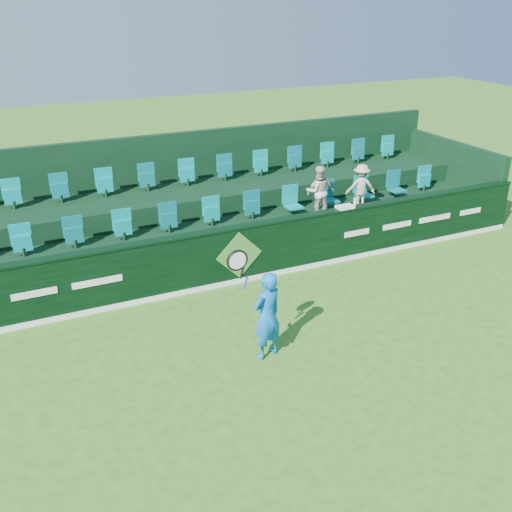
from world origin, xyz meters
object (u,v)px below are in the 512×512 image
spectator_left (318,191)px  spectator_right (361,187)px  drinks_bottle (355,202)px  spectator_middle (321,192)px  tennis_player (267,315)px  towel (345,207)px

spectator_left → spectator_right: bearing=-169.5°
spectator_right → drinks_bottle: spectator_right is taller
spectator_right → spectator_middle: bearing=20.2°
tennis_player → spectator_right: (4.67, 4.04, 0.55)m
towel → drinks_bottle: (0.27, 0.00, 0.08)m
tennis_player → spectator_middle: bearing=49.5°
spectator_left → towel: (0.08, -1.12, -0.07)m
spectator_left → spectator_middle: (0.08, 0.00, -0.04)m
tennis_player → towel: 4.56m
tennis_player → drinks_bottle: size_ratio=10.43×
tennis_player → spectator_right: 6.20m
spectator_middle → towel: spectator_middle is taller
spectator_right → towel: 1.65m
tennis_player → spectator_middle: (3.46, 4.04, 0.56)m
spectator_middle → spectator_right: spectator_middle is taller
spectator_left → spectator_right: spectator_left is taller
spectator_left → tennis_player: bearing=60.7°
spectator_left → spectator_middle: spectator_left is taller
tennis_player → drinks_bottle: 4.78m
spectator_left → drinks_bottle: bearing=118.1°
tennis_player → spectator_left: tennis_player is taller
spectator_left → drinks_bottle: 1.17m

